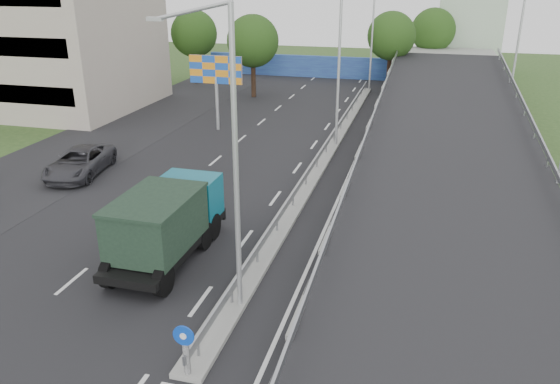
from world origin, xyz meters
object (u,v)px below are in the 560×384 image
(billboard, at_px, (216,74))
(parked_car_c, at_px, (80,162))
(lamp_post_near, at_px, (230,150))
(church, at_px, (469,26))
(lamp_post_far, at_px, (371,31))
(lamp_post_mid, at_px, (336,60))
(dump_truck, at_px, (167,220))
(sign_bollard, at_px, (186,350))

(billboard, bearing_deg, parked_car_c, -110.16)
(lamp_post_near, xyz_separation_m, church, (9.89, 54.00, -0.50))
(lamp_post_far, height_order, church, church)
(lamp_post_far, relative_size, billboard, 1.83)
(billboard, distance_m, parked_car_c, 12.60)
(lamp_post_mid, xyz_separation_m, dump_truck, (-3.85, -17.22, -4.13))
(lamp_post_mid, distance_m, dump_truck, 18.12)
(billboard, distance_m, dump_truck, 20.08)
(lamp_post_near, relative_size, lamp_post_mid, 1.00)
(sign_bollard, xyz_separation_m, parked_car_c, (-13.18, 14.44, -0.26))
(lamp_post_mid, xyz_separation_m, church, (9.89, 34.00, -0.50))
(sign_bollard, bearing_deg, dump_truck, 119.49)
(lamp_post_near, xyz_separation_m, billboard, (-9.11, 22.00, -1.62))
(lamp_post_far, bearing_deg, dump_truck, -95.90)
(church, bearing_deg, parked_car_c, -118.12)
(lamp_post_near, bearing_deg, church, 79.62)
(lamp_post_far, xyz_separation_m, church, (9.89, 14.00, -0.50))
(billboard, height_order, dump_truck, billboard)
(billboard, xyz_separation_m, parked_car_c, (-4.18, -11.38, -3.41))
(lamp_post_far, distance_m, church, 17.15)
(church, xyz_separation_m, parked_car_c, (-23.18, -43.38, -4.54))
(church, bearing_deg, dump_truck, -105.02)
(billboard, relative_size, dump_truck, 0.80)
(lamp_post_far, bearing_deg, billboard, -116.84)
(sign_bollard, distance_m, lamp_post_far, 44.08)
(lamp_post_mid, bearing_deg, sign_bollard, -90.26)
(church, bearing_deg, lamp_post_near, -100.38)
(lamp_post_mid, bearing_deg, lamp_post_near, -90.00)
(billboard, bearing_deg, lamp_post_near, -67.51)
(lamp_post_near, relative_size, church, 0.73)
(lamp_post_near, distance_m, dump_truck, 6.30)
(sign_bollard, bearing_deg, lamp_post_near, 88.36)
(parked_car_c, bearing_deg, billboard, 60.74)
(sign_bollard, distance_m, parked_car_c, 19.55)
(sign_bollard, xyz_separation_m, lamp_post_far, (0.11, 43.83, 4.77))
(lamp_post_far, bearing_deg, parked_car_c, -114.34)
(billboard, height_order, parked_car_c, billboard)
(sign_bollard, bearing_deg, church, 80.19)
(lamp_post_far, height_order, billboard, lamp_post_far)
(sign_bollard, bearing_deg, billboard, 109.21)
(parked_car_c, bearing_deg, lamp_post_near, -47.73)
(billboard, bearing_deg, lamp_post_mid, -12.38)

